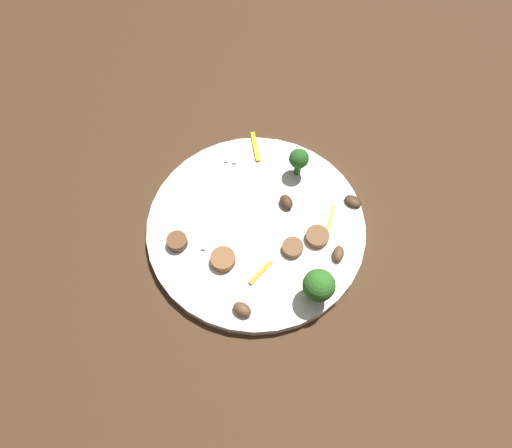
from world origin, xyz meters
name	(u,v)px	position (x,y,z in m)	size (l,w,h in m)	color
ground_plane	(256,229)	(0.00, 0.00, 0.00)	(1.40, 1.40, 0.00)	#422B19
plate	(256,227)	(0.00, 0.00, 0.01)	(0.30, 0.30, 0.02)	white
fork	(223,185)	(0.04, 0.07, 0.02)	(0.18, 0.05, 0.00)	silver
broccoli_floret_0	(299,159)	(0.10, -0.02, 0.05)	(0.03, 0.03, 0.05)	#296420
broccoli_floret_1	(319,285)	(-0.06, -0.11, 0.05)	(0.04, 0.04, 0.06)	#347525
sausage_slice_0	(317,237)	(0.01, -0.08, 0.02)	(0.03, 0.03, 0.01)	brown
sausage_slice_1	(293,248)	(-0.02, -0.06, 0.02)	(0.03, 0.03, 0.01)	brown
sausage_slice_2	(223,259)	(-0.07, 0.02, 0.02)	(0.03, 0.03, 0.01)	brown
sausage_slice_3	(177,242)	(-0.07, 0.08, 0.02)	(0.03, 0.03, 0.01)	brown
mushroom_0	(353,201)	(0.09, -0.11, 0.02)	(0.03, 0.02, 0.01)	#422B19
mushroom_1	(286,202)	(0.05, -0.03, 0.02)	(0.02, 0.02, 0.01)	#422B19
mushroom_2	(339,253)	(0.00, -0.12, 0.02)	(0.02, 0.01, 0.01)	brown
mushroom_3	(242,309)	(-0.12, -0.03, 0.02)	(0.02, 0.02, 0.01)	brown
pepper_strip_0	(331,218)	(0.05, -0.09, 0.02)	(0.04, 0.00, 0.00)	yellow
pepper_strip_1	(255,147)	(0.12, 0.05, 0.02)	(0.05, 0.01, 0.00)	yellow
pepper_strip_2	(261,272)	(-0.06, -0.03, 0.02)	(0.04, 0.01, 0.00)	orange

